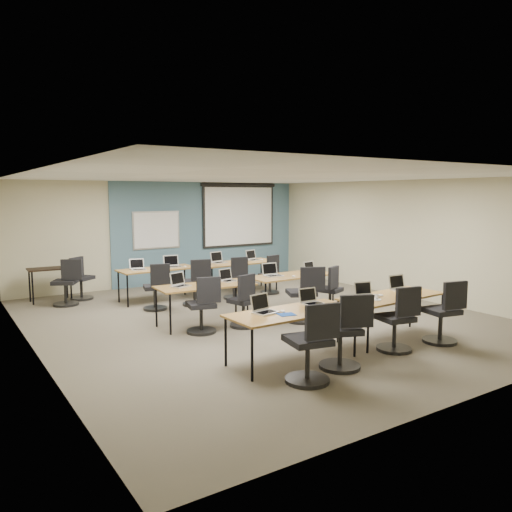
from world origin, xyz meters
TOP-DOWN VIEW (x-y plane):
  - floor at (0.00, 0.00)m, footprint 8.00×9.00m
  - ceiling at (0.00, 0.00)m, footprint 8.00×9.00m
  - wall_back at (0.00, 4.50)m, footprint 8.00×0.04m
  - wall_front at (0.00, -4.50)m, footprint 8.00×0.04m
  - wall_left at (-4.00, 0.00)m, footprint 0.04×9.00m
  - wall_right at (4.00, 0.00)m, footprint 0.04×9.00m
  - blue_accent_panel at (1.25, 4.47)m, footprint 5.50×0.04m
  - whiteboard at (-0.30, 4.43)m, footprint 1.28×0.03m
  - projector_screen at (2.20, 4.41)m, footprint 2.40×0.10m
  - training_table_front_left at (-1.00, -2.30)m, footprint 1.91×0.80m
  - training_table_front_right at (1.05, -2.30)m, footprint 1.86×0.78m
  - training_table_mid_left at (-1.07, 0.22)m, footprint 1.78×0.74m
  - training_table_mid_right at (0.93, 0.27)m, footprint 1.84×0.77m
  - training_table_back_left at (-1.02, 2.62)m, footprint 1.71×0.71m
  - training_table_back_right at (1.03, 2.54)m, footprint 1.93×0.81m
  - laptop_0 at (-1.39, -2.15)m, footprint 0.34×0.29m
  - mouse_0 at (-1.15, -2.27)m, footprint 0.07×0.10m
  - task_chair_0 at (-1.31, -3.09)m, footprint 0.57×0.57m
  - laptop_1 at (-0.47, -2.07)m, footprint 0.30×0.26m
  - mouse_1 at (-0.28, -2.29)m, footprint 0.08×0.11m
  - task_chair_1 at (-0.59, -2.93)m, footprint 0.60×0.57m
  - laptop_2 at (0.62, -2.15)m, footprint 0.30×0.26m
  - mouse_2 at (0.85, -2.24)m, footprint 0.08×0.11m
  - task_chair_2 at (0.62, -2.81)m, footprint 0.53×0.53m
  - laptop_3 at (1.51, -2.08)m, footprint 0.34×0.29m
  - mouse_3 at (1.65, -2.31)m, footprint 0.06×0.09m
  - task_chair_3 at (1.56, -2.92)m, footprint 0.54×0.54m
  - laptop_4 at (-1.53, 0.34)m, footprint 0.32×0.28m
  - mouse_4 at (-1.29, 0.02)m, footprint 0.06×0.09m
  - task_chair_4 at (-1.39, -0.31)m, footprint 0.51×0.51m
  - laptop_5 at (-0.54, 0.33)m, footprint 0.30×0.26m
  - mouse_5 at (-0.27, 0.03)m, footprint 0.07×0.10m
  - task_chair_5 at (-0.60, -0.37)m, footprint 0.50×0.49m
  - laptop_6 at (0.52, 0.36)m, footprint 0.34×0.29m
  - mouse_6 at (0.82, 0.04)m, footprint 0.07×0.10m
  - task_chair_6 at (0.54, -0.64)m, footprint 0.61×0.57m
  - laptop_7 at (1.48, 0.28)m, footprint 0.30×0.26m
  - mouse_7 at (1.66, 0.11)m, footprint 0.07×0.11m
  - task_chair_7 at (1.46, -0.36)m, footprint 0.50×0.47m
  - laptop_8 at (-1.46, 2.65)m, footprint 0.31×0.27m
  - mouse_8 at (-1.24, 2.45)m, footprint 0.08×0.11m
  - task_chair_8 at (-1.40, 1.77)m, footprint 0.49×0.49m
  - laptop_9 at (-0.65, 2.64)m, footprint 0.35×0.30m
  - mouse_9 at (-0.41, 2.48)m, footprint 0.08×0.11m
  - task_chair_9 at (-0.53, 1.70)m, footprint 0.53×0.53m
  - laptop_10 at (0.57, 2.69)m, footprint 0.35×0.30m
  - mouse_10 at (0.67, 2.58)m, footprint 0.08×0.10m
  - task_chair_10 at (0.52, 1.82)m, footprint 0.49×0.49m
  - laptop_11 at (1.52, 2.64)m, footprint 0.33×0.28m
  - mouse_11 at (1.71, 2.52)m, footprint 0.08×0.11m
  - task_chair_11 at (1.54, 1.87)m, footprint 0.46×0.46m
  - blue_mousepad at (-1.19, -2.42)m, footprint 0.27×0.24m
  - snack_bowl at (-0.35, -2.46)m, footprint 0.24×0.24m
  - snack_plate at (0.55, -2.42)m, footprint 0.20×0.20m
  - coffee_cup at (0.59, -2.40)m, footprint 0.07×0.07m
  - utility_table at (-3.05, 3.87)m, footprint 0.91×0.51m
  - spare_chair_a at (-2.46, 3.66)m, footprint 0.58×0.51m
  - spare_chair_b at (-2.84, 3.21)m, footprint 0.58×0.53m

SIDE VIEW (x-z plane):
  - floor at x=0.00m, z-range -0.01..0.01m
  - task_chair_11 at x=1.54m, z-range -0.09..0.86m
  - task_chair_7 at x=1.46m, z-range -0.09..0.87m
  - task_chair_10 at x=0.52m, z-range -0.09..0.89m
  - task_chair_8 at x=-1.40m, z-range -0.09..0.89m
  - task_chair_5 at x=-0.60m, z-range -0.09..0.89m
  - spare_chair_a at x=-2.46m, z-range -0.09..0.90m
  - task_chair_4 at x=-1.39m, z-range -0.09..0.91m
  - task_chair_9 at x=-0.53m, z-range -0.09..0.92m
  - task_chair_2 at x=0.62m, z-range -0.09..0.92m
  - spare_chair_b at x=-2.84m, z-range -0.09..0.92m
  - task_chair_3 at x=1.56m, z-range -0.09..0.93m
  - task_chair_1 at x=-0.59m, z-range -0.09..0.96m
  - task_chair_0 at x=-1.31m, z-range -0.09..0.96m
  - task_chair_6 at x=0.54m, z-range -0.09..0.96m
  - utility_table at x=-3.05m, z-range 0.28..1.03m
  - training_table_back_left at x=-1.02m, z-range 0.32..1.05m
  - training_table_mid_left at x=-1.07m, z-range 0.32..1.05m
  - training_table_mid_right at x=0.93m, z-range 0.32..1.05m
  - training_table_front_right at x=1.05m, z-range 0.32..1.05m
  - training_table_front_left at x=-1.00m, z-range 0.32..1.05m
  - training_table_back_right at x=1.03m, z-range 0.32..1.05m
  - blue_mousepad at x=-1.19m, z-range 0.73..0.74m
  - snack_plate at x=0.55m, z-range 0.73..0.74m
  - mouse_4 at x=-1.29m, z-range 0.73..0.76m
  - mouse_10 at x=0.67m, z-range 0.73..0.76m
  - mouse_6 at x=0.82m, z-range 0.73..0.76m
  - mouse_3 at x=1.65m, z-range 0.73..0.76m
  - mouse_0 at x=-1.15m, z-range 0.73..0.76m
  - mouse_11 at x=1.71m, z-range 0.73..0.76m
  - mouse_9 at x=-0.41m, z-range 0.73..0.76m
  - mouse_5 at x=-0.27m, z-range 0.72..0.76m
  - mouse_8 at x=-1.24m, z-range 0.72..0.76m
  - mouse_1 at x=-0.28m, z-range 0.72..0.76m
  - mouse_2 at x=0.85m, z-range 0.72..0.76m
  - mouse_7 at x=1.66m, z-range 0.72..0.76m
  - snack_bowl at x=-0.35m, z-range 0.73..0.78m
  - coffee_cup at x=0.59m, z-range 0.74..0.79m
  - laptop_5 at x=-0.54m, z-range 0.67..0.90m
  - laptop_7 at x=1.48m, z-range 0.67..0.90m
  - laptop_2 at x=0.62m, z-range 0.67..0.91m
  - laptop_1 at x=-0.47m, z-range 0.67..0.91m
  - laptop_8 at x=-1.46m, z-range 0.67..0.91m
  - laptop_4 at x=-1.53m, z-range 0.67..0.91m
  - laptop_11 at x=1.52m, z-range 0.67..0.92m
  - laptop_0 at x=-1.39m, z-range 0.67..0.92m
  - laptop_3 at x=1.51m, z-range 0.67..0.92m
  - laptop_6 at x=0.52m, z-range 0.66..0.93m
  - laptop_10 at x=0.57m, z-range 0.66..0.93m
  - laptop_9 at x=-0.65m, z-range 0.66..0.93m
  - wall_back at x=0.00m, z-range 0.00..2.70m
  - wall_front at x=0.00m, z-range 0.00..2.70m
  - wall_left at x=-4.00m, z-range 0.00..2.70m
  - wall_right at x=4.00m, z-range 0.00..2.70m
  - blue_accent_panel at x=1.25m, z-range 0.00..2.70m
  - whiteboard at x=-0.30m, z-range 0.96..1.94m
  - projector_screen at x=2.20m, z-range 0.98..2.80m
  - ceiling at x=0.00m, z-range 2.69..2.71m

